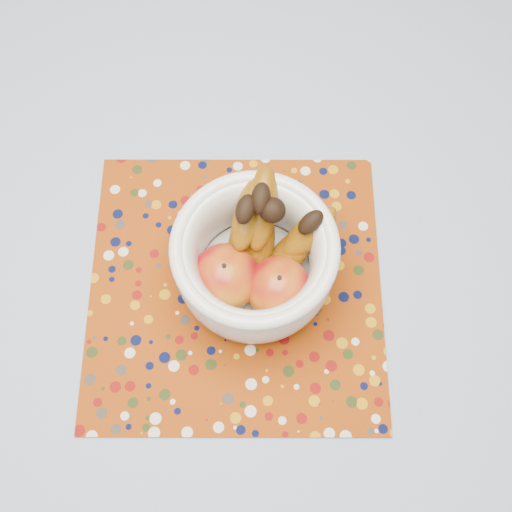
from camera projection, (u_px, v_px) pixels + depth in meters
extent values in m
plane|color=#2D2826|center=(233.00, 340.00, 1.50)|extent=(4.00, 4.00, 0.00)
cube|color=brown|center=(213.00, 214.00, 0.82)|extent=(1.20, 1.20, 0.04)
cylinder|color=brown|center=(79.00, 30.00, 1.41)|extent=(0.06, 0.06, 0.71)
cube|color=slate|center=(212.00, 206.00, 0.79)|extent=(1.32, 1.32, 0.01)
cube|color=#7E2F06|center=(236.00, 287.00, 0.75)|extent=(0.45, 0.45, 0.00)
cylinder|color=white|center=(255.00, 278.00, 0.74)|extent=(0.09, 0.09, 0.01)
cylinder|color=white|center=(255.00, 275.00, 0.73)|extent=(0.14, 0.14, 0.01)
torus|color=white|center=(255.00, 247.00, 0.65)|extent=(0.19, 0.19, 0.02)
ellipsoid|color=maroon|center=(226.00, 277.00, 0.69)|extent=(0.08, 0.08, 0.07)
ellipsoid|color=maroon|center=(278.00, 288.00, 0.69)|extent=(0.08, 0.08, 0.07)
sphere|color=black|center=(273.00, 210.00, 0.64)|extent=(0.03, 0.03, 0.03)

